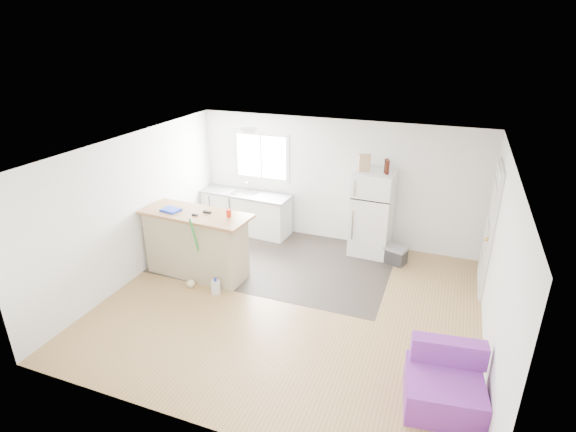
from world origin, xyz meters
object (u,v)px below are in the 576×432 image
Objects in this scene: cleaner_jug at (216,287)px; bottle_right at (386,166)px; mop at (193,274)px; red_cup at (229,213)px; peninsula at (196,244)px; blue_tray at (171,210)px; refrigerator at (372,213)px; cardboard_box at (364,163)px; purple_seat at (444,385)px; bottle_left at (387,167)px; kitchen_cabinets at (246,212)px; cooler at (395,254)px.

cleaner_jug is 3.55m from bottle_right.
red_cup is at bearing 45.30° from mop.
blue_tray is (-0.39, -0.07, 0.58)m from peninsula.
peninsula is at bearing -174.53° from red_cup.
refrigerator is at bearing 42.11° from red_cup.
refrigerator is 1.26× the size of mop.
bottle_right reaches higher than refrigerator.
cardboard_box is (2.79, 1.86, 0.58)m from blue_tray.
blue_tray is 3.41m from cardboard_box.
red_cup is at bearing 147.52° from purple_seat.
refrigerator is at bearing 32.76° from blue_tray.
peninsula is 3.19m from refrigerator.
bottle_right is (3.17, 1.91, 0.56)m from blue_tray.
purple_seat is at bearing -15.01° from mop.
cardboard_box reaches higher than bottle_left.
red_cup is at bearing -135.86° from cardboard_box.
purple_seat is at bearing -63.67° from refrigerator.
cardboard_box reaches higher than bottle_right.
blue_tray reaches higher than kitchen_cabinets.
red_cup is (0.61, -1.84, 0.77)m from kitchen_cabinets.
cooler is 3.99m from blue_tray.
cleaner_jug is (-3.49, 1.09, -0.12)m from purple_seat.
bottle_right is at bearing 111.72° from bottle_left.
red_cup is 0.48× the size of bottle_left.
mop is 4.19× the size of blue_tray.
cleaner_jug is at bearing -34.08° from peninsula.
purple_seat is 3.07× the size of cardboard_box.
refrigerator is 3.76m from purple_seat.
mop is 1.11m from blue_tray.
kitchen_cabinets is 3.93× the size of cooler.
mop is (-0.45, 0.07, 0.11)m from cleaner_jug.
refrigerator is 3.37m from mop.
purple_seat is 3.95m from red_cup.
peninsula is 3.52m from bottle_right.
bottle_left reaches higher than red_cup.
peninsula is (0.00, -1.90, 0.15)m from kitchen_cabinets.
bottle_right is at bearing 160.96° from cooler.
cardboard_box is (1.80, 2.26, 1.62)m from cleaner_jug.
blue_tray is at bearing 154.10° from purple_seat.
purple_seat is 3.26× the size of cleaner_jug.
bottle_left is (2.21, 2.22, 1.59)m from cleaner_jug.
bottle_left and bottle_right have the same top height.
kitchen_cabinets is at bearing -178.56° from refrigerator.
blue_tray is at bearing -97.23° from kitchen_cabinets.
blue_tray is at bearing 138.76° from cleaner_jug.
cooler is 4.07× the size of red_cup.
peninsula is 2.05× the size of purple_seat.
refrigerator is at bearing 171.38° from cooler.
bottle_right reaches higher than cooler.
peninsula is 0.87m from red_cup.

